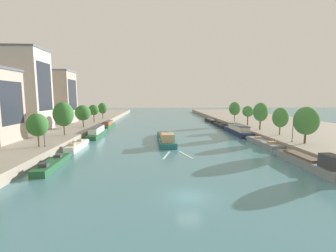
# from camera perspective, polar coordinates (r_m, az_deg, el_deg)

# --- Properties ---
(ground_plane) EXTENTS (400.00, 400.00, 0.00)m
(ground_plane) POSITION_cam_1_polar(r_m,az_deg,el_deg) (26.41, 5.24, -17.01)
(ground_plane) COLOR teal
(quay_left) EXTENTS (36.00, 170.00, 1.67)m
(quay_left) POSITION_cam_1_polar(r_m,az_deg,el_deg) (87.46, -27.55, -0.14)
(quay_left) COLOR gray
(quay_left) RESTS_ON ground
(quay_right) EXTENTS (36.00, 170.00, 1.67)m
(quay_right) POSITION_cam_1_polar(r_m,az_deg,el_deg) (90.61, 25.88, 0.19)
(quay_right) COLOR gray
(quay_right) RESTS_ON ground
(barge_midriver) EXTENTS (4.29, 19.24, 2.88)m
(barge_midriver) POSITION_cam_1_polar(r_m,az_deg,el_deg) (55.79, -0.56, -3.03)
(barge_midriver) COLOR #23666B
(barge_midriver) RESTS_ON ground
(wake_behind_barge) EXTENTS (5.60, 5.99, 0.03)m
(wake_behind_barge) POSITION_cam_1_polar(r_m,az_deg,el_deg) (43.63, 1.99, -7.11)
(wake_behind_barge) COLOR silver
(wake_behind_barge) RESTS_ON ground
(moored_boat_left_upstream) EXTENTS (2.58, 11.40, 2.09)m
(moored_boat_left_upstream) POSITION_cam_1_polar(r_m,az_deg,el_deg) (40.57, -26.43, -8.24)
(moored_boat_left_upstream) COLOR #235633
(moored_boat_left_upstream) RESTS_ON ground
(moored_boat_left_end) EXTENTS (2.11, 10.33, 2.35)m
(moored_boat_left_end) POSITION_cam_1_polar(r_m,az_deg,el_deg) (52.21, -21.46, -4.50)
(moored_boat_left_end) COLOR silver
(moored_boat_left_end) RESTS_ON ground
(moored_boat_left_second) EXTENTS (2.93, 15.55, 2.74)m
(moored_boat_left_second) POSITION_cam_1_polar(r_m,az_deg,el_deg) (66.97, -17.01, -1.39)
(moored_boat_left_second) COLOR #235633
(moored_boat_left_second) RESTS_ON ground
(moored_boat_left_far) EXTENTS (2.64, 12.27, 2.48)m
(moored_boat_left_far) POSITION_cam_1_polar(r_m,az_deg,el_deg) (83.08, -14.42, 0.26)
(moored_boat_left_far) COLOR #235633
(moored_boat_left_far) RESTS_ON ground
(moored_boat_right_downstream) EXTENTS (2.84, 14.73, 3.14)m
(moored_boat_right_downstream) POSITION_cam_1_polar(r_m,az_deg,el_deg) (41.61, 31.36, -7.56)
(moored_boat_right_downstream) COLOR gray
(moored_boat_right_downstream) RESTS_ON ground
(moored_boat_right_upstream) EXTENTS (2.93, 13.20, 2.19)m
(moored_boat_right_upstream) POSITION_cam_1_polar(r_m,az_deg,el_deg) (56.35, 22.37, -3.79)
(moored_boat_right_upstream) COLOR gray
(moored_boat_right_upstream) RESTS_ON ground
(moored_boat_right_near) EXTENTS (3.53, 16.98, 2.84)m
(moored_boat_right_near) POSITION_cam_1_polar(r_m,az_deg,el_deg) (69.99, 16.78, -0.98)
(moored_boat_right_near) COLOR #1E284C
(moored_boat_right_near) RESTS_ON ground
(moored_boat_right_second) EXTENTS (2.84, 14.06, 2.16)m
(moored_boat_right_second) POSITION_cam_1_polar(r_m,az_deg,el_deg) (85.90, 12.91, 0.20)
(moored_boat_right_second) COLOR black
(moored_boat_right_second) RESTS_ON ground
(moored_boat_right_midway) EXTENTS (2.62, 12.13, 2.14)m
(moored_boat_right_midway) POSITION_cam_1_polar(r_m,az_deg,el_deg) (101.26, 10.35, 1.31)
(moored_boat_right_midway) COLOR black
(moored_boat_right_midway) RESTS_ON ground
(tree_left_distant) EXTENTS (3.69, 3.69, 6.15)m
(tree_left_distant) POSITION_cam_1_polar(r_m,az_deg,el_deg) (48.29, -29.43, 0.23)
(tree_left_distant) COLOR brown
(tree_left_distant) RESTS_ON quay_left
(tree_left_past_mid) EXTENTS (4.65, 4.65, 7.92)m
(tree_left_past_mid) POSITION_cam_1_polar(r_m,az_deg,el_deg) (60.07, -24.33, 2.67)
(tree_left_past_mid) COLOR brown
(tree_left_past_mid) RESTS_ON quay_left
(tree_left_by_lamp) EXTENTS (4.53, 4.53, 6.61)m
(tree_left_by_lamp) POSITION_cam_1_polar(r_m,az_deg,el_deg) (73.96, -20.22, 3.04)
(tree_left_by_lamp) COLOR brown
(tree_left_by_lamp) RESTS_ON quay_left
(tree_left_third) EXTENTS (3.60, 3.60, 6.30)m
(tree_left_third) POSITION_cam_1_polar(r_m,az_deg,el_deg) (86.61, -17.82, 3.77)
(tree_left_third) COLOR brown
(tree_left_third) RESTS_ON quay_left
(tree_left_second) EXTENTS (3.79, 3.79, 6.54)m
(tree_left_second) POSITION_cam_1_polar(r_m,az_deg,el_deg) (101.46, -15.80, 4.22)
(tree_left_second) COLOR brown
(tree_left_second) RESTS_ON quay_left
(tree_right_second) EXTENTS (4.63, 4.63, 7.24)m
(tree_right_second) POSITION_cam_1_polar(r_m,az_deg,el_deg) (52.55, 30.87, 1.10)
(tree_right_second) COLOR brown
(tree_right_second) RESTS_ON quay_right
(tree_right_past_mid) EXTENTS (3.68, 3.68, 6.59)m
(tree_right_past_mid) POSITION_cam_1_polar(r_m,az_deg,el_deg) (61.53, 25.94, 1.90)
(tree_right_past_mid) COLOR brown
(tree_right_past_mid) RESTS_ON quay_right
(tree_right_midway) EXTENTS (4.01, 4.01, 7.50)m
(tree_right_midway) POSITION_cam_1_polar(r_m,az_deg,el_deg) (69.24, 21.83, 3.19)
(tree_right_midway) COLOR brown
(tree_right_midway) RESTS_ON quay_right
(tree_right_end_of_row) EXTENTS (3.48, 3.48, 6.21)m
(tree_right_end_of_row) POSITION_cam_1_polar(r_m,az_deg,el_deg) (78.80, 19.08, 3.40)
(tree_right_end_of_row) COLOR brown
(tree_right_end_of_row) RESTS_ON quay_right
(tree_right_far) EXTENTS (4.13, 4.13, 7.23)m
(tree_right_far) POSITION_cam_1_polar(r_m,az_deg,el_deg) (88.83, 16.10, 4.13)
(tree_right_far) COLOR brown
(tree_right_far) RESTS_ON quay_right
(lamppost_left_bank) EXTENTS (0.28, 0.28, 4.37)m
(lamppost_left_bank) POSITION_cam_1_polar(r_m,az_deg,el_deg) (48.17, -28.19, -1.69)
(lamppost_left_bank) COLOR black
(lamppost_left_bank) RESTS_ON quay_left
(lamppost_right_bank) EXTENTS (0.28, 0.28, 4.35)m
(lamppost_right_bank) POSITION_cam_1_polar(r_m,az_deg,el_deg) (53.14, 28.33, -0.95)
(lamppost_right_bank) COLOR black
(lamppost_right_bank) RESTS_ON quay_right
(building_left_far_end) EXTENTS (12.74, 10.06, 22.02)m
(building_left_far_end) POSITION_cam_1_polar(r_m,az_deg,el_deg) (74.90, -32.31, 7.57)
(building_left_far_end) COLOR #BCB2A8
(building_left_far_end) RESTS_ON quay_left
(building_left_tall) EXTENTS (14.92, 9.78, 18.09)m
(building_left_tall) POSITION_cam_1_polar(r_m,az_deg,el_deg) (90.82, -26.72, 6.42)
(building_left_tall) COLOR #A89989
(building_left_tall) RESTS_ON quay_left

